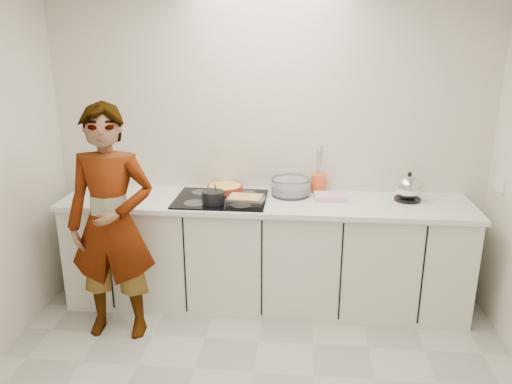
# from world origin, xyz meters

# --- Properties ---
(wall_back) EXTENTS (3.60, 0.00, 2.60)m
(wall_back) POSITION_xyz_m (0.00, 1.60, 1.30)
(wall_back) COLOR silver
(wall_back) RESTS_ON ground
(base_cabinets) EXTENTS (3.20, 0.58, 0.87)m
(base_cabinets) POSITION_xyz_m (0.00, 1.28, 0.43)
(base_cabinets) COLOR silver
(base_cabinets) RESTS_ON floor
(countertop) EXTENTS (3.24, 0.64, 0.04)m
(countertop) POSITION_xyz_m (0.00, 1.28, 0.89)
(countertop) COLOR white
(countertop) RESTS_ON base_cabinets
(hob) EXTENTS (0.72, 0.54, 0.01)m
(hob) POSITION_xyz_m (-0.35, 1.26, 0.92)
(hob) COLOR black
(hob) RESTS_ON countertop
(tart_dish) EXTENTS (0.33, 0.33, 0.05)m
(tart_dish) POSITION_xyz_m (-0.35, 1.46, 0.95)
(tart_dish) COLOR #AB3328
(tart_dish) RESTS_ON hob
(saucepan) EXTENTS (0.22, 0.22, 0.16)m
(saucepan) POSITION_xyz_m (-0.39, 1.14, 0.97)
(saucepan) COLOR black
(saucepan) RESTS_ON hob
(baking_dish) EXTENTS (0.29, 0.23, 0.05)m
(baking_dish) POSITION_xyz_m (-0.14, 1.16, 0.95)
(baking_dish) COLOR silver
(baking_dish) RESTS_ON hob
(mixing_bowl) EXTENTS (0.32, 0.32, 0.15)m
(mixing_bowl) POSITION_xyz_m (0.20, 1.43, 0.98)
(mixing_bowl) COLOR silver
(mixing_bowl) RESTS_ON countertop
(tea_towel) EXTENTS (0.25, 0.19, 0.04)m
(tea_towel) POSITION_xyz_m (0.51, 1.36, 0.93)
(tea_towel) COLOR white
(tea_towel) RESTS_ON countertop
(kettle) EXTENTS (0.23, 0.23, 0.23)m
(kettle) POSITION_xyz_m (1.12, 1.38, 1.01)
(kettle) COLOR black
(kettle) RESTS_ON countertop
(utensil_crock) EXTENTS (0.15, 0.15, 0.15)m
(utensil_crock) POSITION_xyz_m (0.43, 1.54, 0.99)
(utensil_crock) COLOR orange
(utensil_crock) RESTS_ON countertop
(cook) EXTENTS (0.65, 0.44, 1.73)m
(cook) POSITION_xyz_m (-1.06, 0.76, 0.87)
(cook) COLOR silver
(cook) RESTS_ON floor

